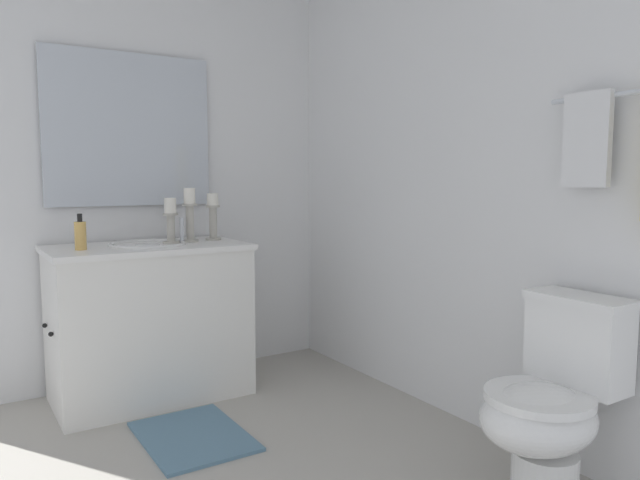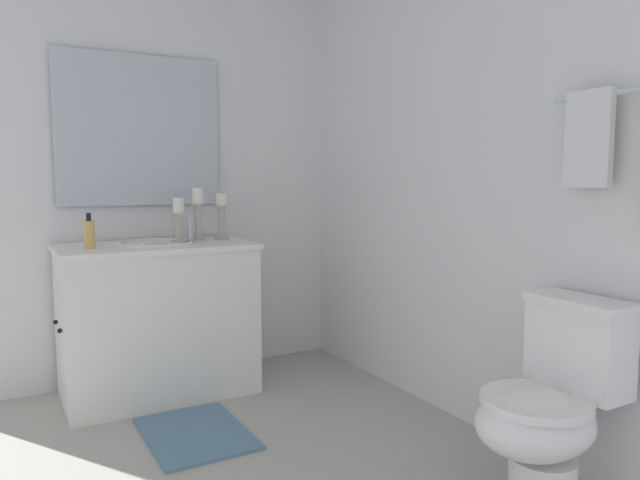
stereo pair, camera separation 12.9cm
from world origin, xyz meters
TOP-DOWN VIEW (x-y plane):
  - floor at (0.00, 0.00)m, footprint 2.73×2.29m
  - wall_back at (0.00, 1.14)m, footprint 2.73×0.04m
  - wall_left at (-1.36, 0.00)m, footprint 0.04×2.29m
  - vanity_cabinet at (-1.04, -0.07)m, footprint 0.58×1.03m
  - sink_basin at (-1.04, -0.07)m, footprint 0.40×0.40m
  - mirror at (-1.32, -0.07)m, footprint 0.02×0.92m
  - candle_holder_tall at (-1.09, 0.32)m, footprint 0.09×0.09m
  - candle_holder_short at (-1.07, 0.17)m, footprint 0.09×0.09m
  - candle_holder_mid at (-1.05, 0.06)m, footprint 0.09×0.09m
  - soap_bottle at (-1.00, -0.42)m, footprint 0.06×0.06m
  - toilet at (0.78, 0.86)m, footprint 0.39×0.54m
  - towel_bar at (0.91, 1.08)m, footprint 0.67×0.02m
  - towel_near_vanity at (0.74, 1.07)m, footprint 0.19×0.03m
  - bath_mat at (-0.41, -0.07)m, footprint 0.60×0.44m

SIDE VIEW (x-z plane):
  - floor at x=0.00m, z-range -0.02..0.00m
  - bath_mat at x=-0.41m, z-range 0.00..0.02m
  - toilet at x=0.78m, z-range -0.01..0.74m
  - vanity_cabinet at x=-1.04m, z-range 0.00..0.83m
  - sink_basin at x=-1.04m, z-range 0.67..0.92m
  - soap_bottle at x=-1.00m, z-range 0.82..1.00m
  - candle_holder_mid at x=-1.05m, z-range 0.84..1.09m
  - candle_holder_tall at x=-1.09m, z-range 0.84..1.11m
  - candle_holder_short at x=-1.07m, z-range 0.84..1.14m
  - wall_back at x=0.00m, z-range 0.00..2.45m
  - wall_left at x=-1.36m, z-range 0.00..2.45m
  - towel_near_vanity at x=0.74m, z-range 1.15..1.51m
  - mirror at x=-1.32m, z-range 1.03..1.88m
  - towel_bar at x=0.91m, z-range 1.48..1.50m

